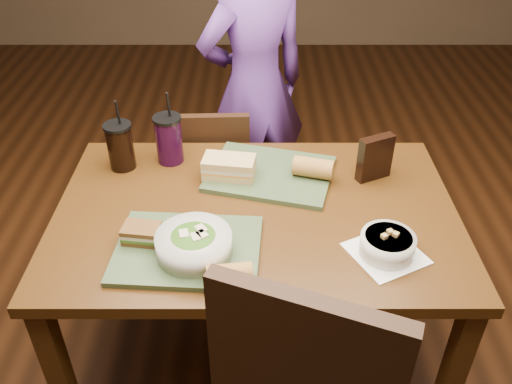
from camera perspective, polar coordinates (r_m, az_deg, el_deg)
ground at (r=2.29m, az=0.00°, el=-16.92°), size 6.00×6.00×0.00m
dining_table at (r=1.81m, az=0.00°, el=-4.13°), size 1.30×0.85×0.75m
chair_far at (r=2.38m, az=-5.04°, el=0.96°), size 0.38×0.38×0.85m
diner at (r=2.58m, az=-0.20°, el=10.93°), size 0.64×0.55×1.48m
tray_near at (r=1.60m, az=-7.19°, el=-6.04°), size 0.44×0.35×0.02m
tray_far at (r=1.91m, az=1.52°, el=1.93°), size 0.49×0.42×0.02m
salad_bowl at (r=1.55m, az=-6.57°, el=-5.34°), size 0.22×0.22×0.07m
soup_bowl at (r=1.61m, az=13.66°, el=-5.40°), size 0.26×0.26×0.08m
sandwich_near at (r=1.63m, az=-11.95°, el=-4.28°), size 0.12×0.09×0.05m
sandwich_far at (r=1.87m, az=-2.85°, el=2.64°), size 0.19×0.12×0.07m
baguette_near at (r=1.46m, az=-2.82°, el=-8.69°), size 0.13×0.08×0.06m
baguette_far at (r=1.87m, az=6.04°, el=2.56°), size 0.15×0.10×0.07m
cup_cola at (r=1.98m, az=-14.10°, el=4.74°), size 0.10×0.10×0.27m
cup_berry at (r=1.98m, az=-9.15°, el=5.54°), size 0.10×0.10×0.28m
chip_bag at (r=1.91m, az=12.42°, el=3.53°), size 0.13×0.09×0.16m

